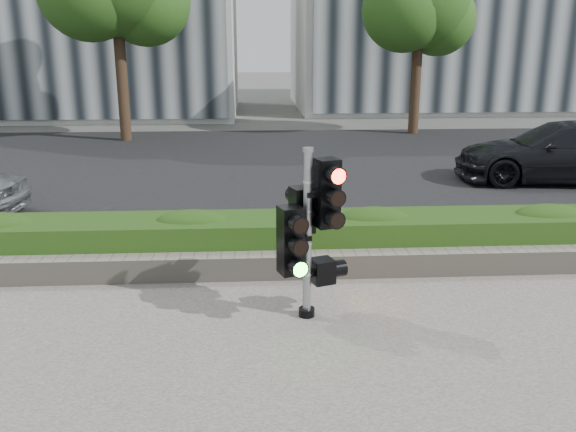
{
  "coord_description": "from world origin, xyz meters",
  "views": [
    {
      "loc": [
        -0.3,
        -6.11,
        3.23
      ],
      "look_at": [
        0.1,
        0.6,
        1.29
      ],
      "focal_mm": 38.0,
      "sensor_mm": 36.0,
      "label": 1
    }
  ],
  "objects": [
    {
      "name": "traffic_signal",
      "position": [
        0.35,
        0.65,
        1.17
      ],
      "size": [
        0.75,
        0.65,
        2.05
      ],
      "rotation": [
        0.0,
        0.0,
        0.33
      ],
      "color": "black",
      "rests_on": "sidewalk"
    },
    {
      "name": "curb",
      "position": [
        0.0,
        3.15,
        0.06
      ],
      "size": [
        60.0,
        0.25,
        0.12
      ],
      "primitive_type": "cube",
      "color": "gray",
      "rests_on": "ground"
    },
    {
      "name": "hedge",
      "position": [
        0.0,
        2.55,
        0.37
      ],
      "size": [
        12.0,
        1.0,
        0.68
      ],
      "primitive_type": "cube",
      "color": "#427122",
      "rests_on": "sidewalk"
    },
    {
      "name": "stone_wall",
      "position": [
        0.0,
        1.9,
        0.2
      ],
      "size": [
        12.0,
        0.32,
        0.34
      ],
      "primitive_type": "cube",
      "color": "gray",
      "rests_on": "sidewalk"
    },
    {
      "name": "ground",
      "position": [
        0.0,
        0.0,
        0.0
      ],
      "size": [
        120.0,
        120.0,
        0.0
      ],
      "primitive_type": "plane",
      "color": "#51514C",
      "rests_on": "ground"
    },
    {
      "name": "car_dark",
      "position": [
        6.95,
        7.61,
        0.72
      ],
      "size": [
        5.05,
        2.57,
        1.4
      ],
      "primitive_type": "imported",
      "rotation": [
        0.0,
        0.0,
        -1.7
      ],
      "color": "black",
      "rests_on": "road"
    },
    {
      "name": "tree_right",
      "position": [
        5.48,
        15.55,
        4.48
      ],
      "size": [
        4.1,
        3.58,
        6.53
      ],
      "color": "black",
      "rests_on": "ground"
    },
    {
      "name": "road",
      "position": [
        0.0,
        10.0,
        0.01
      ],
      "size": [
        60.0,
        13.0,
        0.02
      ],
      "primitive_type": "cube",
      "color": "black",
      "rests_on": "ground"
    }
  ]
}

